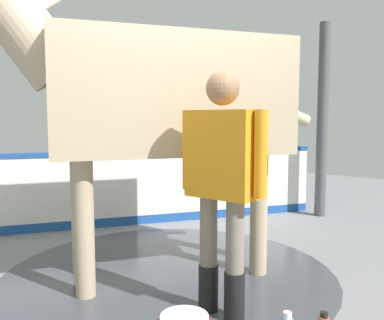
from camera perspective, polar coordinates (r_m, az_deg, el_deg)
name	(u,v)px	position (r m, az deg, el deg)	size (l,w,h in m)	color
ground_plane	(155,291)	(3.67, -5.17, -17.58)	(16.00, 16.00, 0.02)	gray
wet_patch	(169,272)	(4.01, -3.16, -15.26)	(3.07, 3.07, 0.00)	#42444C
barrier_wall	(132,191)	(5.65, -8.25, -4.23)	(4.67, 2.97, 1.01)	white
roof_post_far	(322,121)	(6.33, 17.62, 5.18)	(0.16, 0.16, 2.81)	#4C4C51
horse	(154,95)	(3.72, -5.22, 8.93)	(3.05, 2.15, 2.82)	tan
handler	(222,176)	(2.94, 4.17, -2.22)	(0.24, 0.70, 1.77)	black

